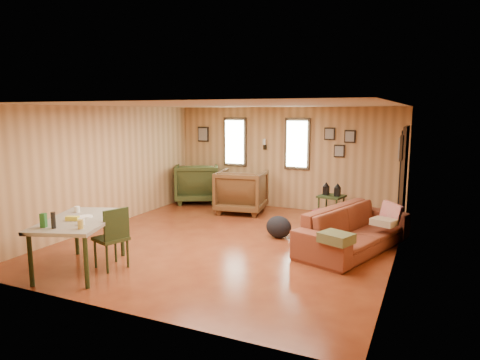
% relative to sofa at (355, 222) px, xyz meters
% --- Properties ---
extents(room, '(5.54, 6.04, 2.44)m').
position_rel_sofa_xyz_m(room, '(-1.92, -0.18, 0.74)').
color(room, brown).
rests_on(room, ground).
extents(sofa, '(1.42, 2.50, 0.94)m').
position_rel_sofa_xyz_m(sofa, '(0.00, 0.00, 0.00)').
color(sofa, brown).
rests_on(sofa, ground).
extents(recliner_brown, '(1.19, 1.13, 1.08)m').
position_rel_sofa_xyz_m(recliner_brown, '(-2.82, 1.66, 0.07)').
color(recliner_brown, '#503218').
rests_on(recliner_brown, ground).
extents(recliner_green, '(1.40, 1.38, 1.09)m').
position_rel_sofa_xyz_m(recliner_green, '(-4.33, 2.23, 0.08)').
color(recliner_green, '#333D1C').
rests_on(recliner_green, ground).
extents(end_table, '(0.74, 0.71, 0.74)m').
position_rel_sofa_xyz_m(end_table, '(-3.31, 2.41, -0.06)').
color(end_table, '#283A19').
rests_on(end_table, ground).
extents(side_table, '(0.58, 0.58, 0.80)m').
position_rel_sofa_xyz_m(side_table, '(-0.81, 1.89, 0.07)').
color(side_table, '#283A19').
rests_on(side_table, ground).
extents(cooler, '(0.44, 0.37, 0.27)m').
position_rel_sofa_xyz_m(cooler, '(-0.88, 1.47, -0.33)').
color(cooler, maroon).
rests_on(cooler, ground).
extents(backpack, '(0.55, 0.46, 0.41)m').
position_rel_sofa_xyz_m(backpack, '(-1.38, 0.10, -0.27)').
color(backpack, black).
rests_on(backpack, ground).
extents(sofa_pillows, '(1.08, 1.92, 0.40)m').
position_rel_sofa_xyz_m(sofa_pillows, '(0.20, -0.40, 0.04)').
color(sofa_pillows, '#4E512D').
rests_on(sofa_pillows, sofa).
extents(dining_table, '(1.34, 1.71, 0.98)m').
position_rel_sofa_xyz_m(dining_table, '(-3.47, -2.62, 0.23)').
color(dining_table, gray).
rests_on(dining_table, ground).
extents(dining_chair, '(0.53, 0.53, 0.92)m').
position_rel_sofa_xyz_m(dining_chair, '(-3.06, -2.38, 0.05)').
color(dining_chair, '#333D1C').
rests_on(dining_chair, ground).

